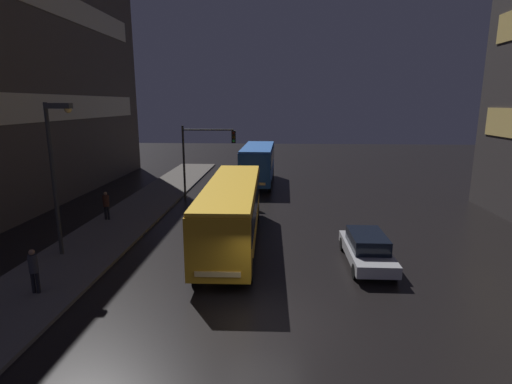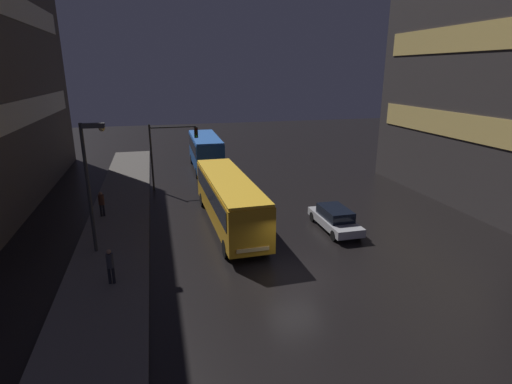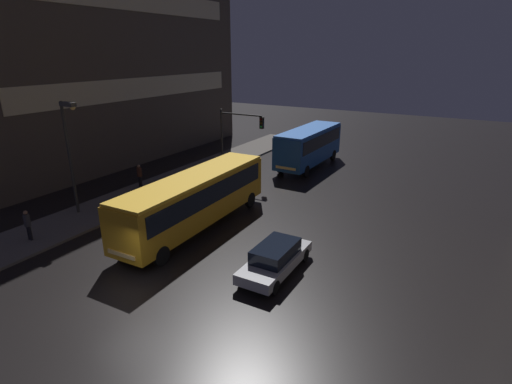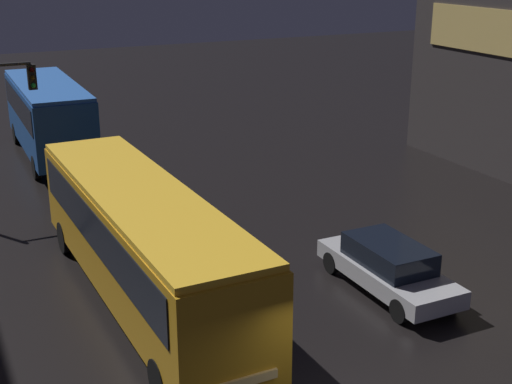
{
  "view_description": "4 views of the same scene",
  "coord_description": "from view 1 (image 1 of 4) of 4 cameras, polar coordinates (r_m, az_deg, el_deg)",
  "views": [
    {
      "loc": [
        0.38,
        -12.08,
        7.14
      ],
      "look_at": [
        -0.74,
        7.98,
        2.66
      ],
      "focal_mm": 28.0,
      "sensor_mm": 36.0,
      "label": 1
    },
    {
      "loc": [
        -6.23,
        -16.48,
        9.7
      ],
      "look_at": [
        -0.36,
        6.58,
        2.43
      ],
      "focal_mm": 28.0,
      "sensor_mm": 36.0,
      "label": 2
    },
    {
      "loc": [
        11.9,
        -9.73,
        9.94
      ],
      "look_at": [
        -0.04,
        11.18,
        1.41
      ],
      "focal_mm": 28.0,
      "sensor_mm": 36.0,
      "label": 3
    },
    {
      "loc": [
        -6.78,
        -9.48,
        9.08
      ],
      "look_at": [
        2.54,
        9.71,
        1.81
      ],
      "focal_mm": 50.0,
      "sensor_mm": 36.0,
      "label": 4
    }
  ],
  "objects": [
    {
      "name": "bus_far",
      "position": [
        35.65,
        0.3,
        4.48
      ],
      "size": [
        2.77,
        9.29,
        3.44
      ],
      "rotation": [
        0.0,
        0.0,
        3.12
      ],
      "color": "#194793",
      "rests_on": "ground"
    },
    {
      "name": "traffic_light_main",
      "position": [
        29.81,
        -7.56,
        6.1
      ],
      "size": [
        3.98,
        0.35,
        5.54
      ],
      "color": "#2D2D2D",
      "rests_on": "ground"
    },
    {
      "name": "street_lamp_sidewalk",
      "position": [
        20.1,
        -26.63,
        4.74
      ],
      "size": [
        1.25,
        0.36,
        7.02
      ],
      "color": "#2D2D2D",
      "rests_on": "sidewalk_left"
    },
    {
      "name": "pedestrian_near",
      "position": [
        17.22,
        -29.18,
        -9.45
      ],
      "size": [
        0.33,
        0.33,
        1.72
      ],
      "rotation": [
        0.0,
        0.0,
        3.15
      ],
      "color": "black",
      "rests_on": "sidewalk_left"
    },
    {
      "name": "pedestrian_mid",
      "position": [
        25.99,
        -20.63,
        -1.48
      ],
      "size": [
        0.52,
        0.52,
        1.74
      ],
      "rotation": [
        0.0,
        0.0,
        4.16
      ],
      "color": "black",
      "rests_on": "sidewalk_left"
    },
    {
      "name": "ground_plane",
      "position": [
        14.03,
        1.26,
        -17.99
      ],
      "size": [
        120.0,
        120.0,
        0.0
      ],
      "primitive_type": "plane",
      "color": "black"
    },
    {
      "name": "car_taxi",
      "position": [
        18.86,
        15.55,
        -7.74
      ],
      "size": [
        1.83,
        4.71,
        1.43
      ],
      "rotation": [
        0.0,
        0.0,
        3.14
      ],
      "color": "#B7B7BC",
      "rests_on": "ground"
    },
    {
      "name": "bus_near",
      "position": [
        20.28,
        -3.45,
        -2.13
      ],
      "size": [
        2.75,
        11.77,
        3.23
      ],
      "rotation": [
        0.0,
        0.0,
        3.16
      ],
      "color": "orange",
      "rests_on": "ground"
    },
    {
      "name": "sidewalk_left",
      "position": [
        25.0,
        -19.05,
        -4.54
      ],
      "size": [
        4.0,
        48.0,
        0.15
      ],
      "color": "#56514C",
      "rests_on": "ground"
    }
  ]
}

